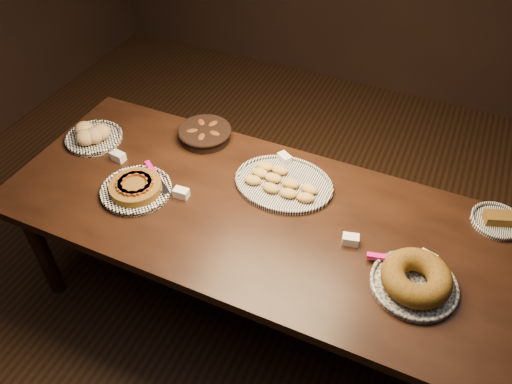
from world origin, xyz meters
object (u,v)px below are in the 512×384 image
at_px(madeleine_platter, 282,183).
at_px(bundt_cake_plate, 415,280).
at_px(buffet_table, 255,222).
at_px(apple_tart_plate, 136,188).

xyz_separation_m(madeleine_platter, bundt_cake_plate, (0.70, -0.33, 0.03)).
relative_size(buffet_table, bundt_cake_plate, 6.18).
distance_m(buffet_table, apple_tart_plate, 0.59).
relative_size(madeleine_platter, bundt_cake_plate, 1.25).
relative_size(buffet_table, apple_tart_plate, 6.65).
height_order(madeleine_platter, bundt_cake_plate, bundt_cake_plate).
height_order(apple_tart_plate, bundt_cake_plate, bundt_cake_plate).
relative_size(apple_tart_plate, madeleine_platter, 0.74).
bearing_deg(buffet_table, apple_tart_plate, -168.25).
distance_m(apple_tart_plate, madeleine_platter, 0.70).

